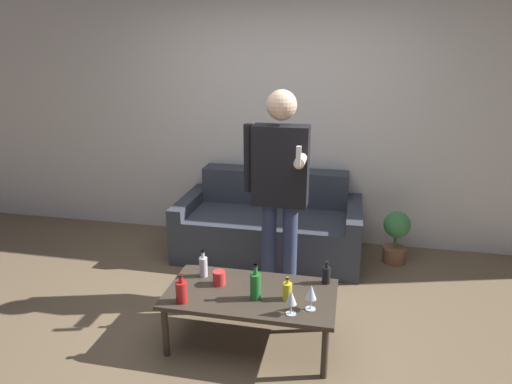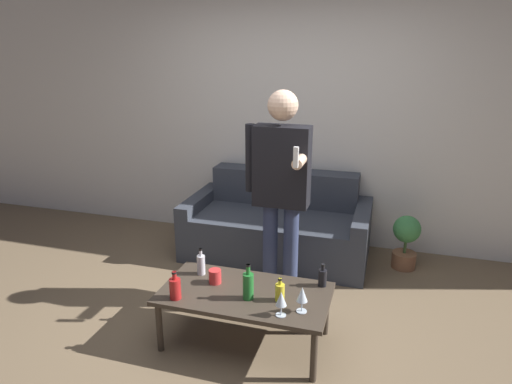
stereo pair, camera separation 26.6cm
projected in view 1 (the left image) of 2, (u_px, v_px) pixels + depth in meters
ground_plane at (237, 347)px, 3.16m from camera, size 16.00×16.00×0.00m
wall_back at (284, 112)px, 4.60m from camera, size 8.00×0.06×2.70m
couch at (270, 225)px, 4.52m from camera, size 1.76×0.89×0.79m
coffee_table at (251, 297)px, 3.10m from camera, size 1.15×0.61×0.39m
bottle_orange at (255, 285)px, 2.98m from camera, size 0.07×0.07×0.25m
bottle_green at (182, 291)px, 2.95m from camera, size 0.08×0.08×0.20m
bottle_dark at (203, 266)px, 3.28m from camera, size 0.06×0.06×0.20m
bottle_yellow at (287, 291)px, 2.98m from camera, size 0.06×0.06×0.16m
bottle_red at (326, 274)px, 3.19m from camera, size 0.06×0.06×0.17m
wine_glass_near at (291, 298)px, 2.80m from camera, size 0.07×0.07×0.16m
wine_glass_far at (311, 293)px, 2.85m from camera, size 0.07×0.07×0.17m
cup_on_table at (219, 278)px, 3.17m from camera, size 0.09×0.09×0.10m
person_standing_front at (280, 182)px, 3.47m from camera, size 0.50×0.43×1.69m
potted_plant at (396, 234)px, 4.31m from camera, size 0.25×0.25×0.51m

